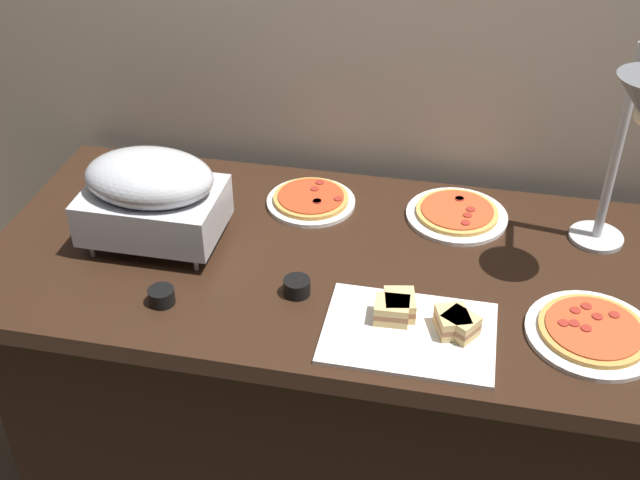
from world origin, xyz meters
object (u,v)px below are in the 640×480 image
(pizza_plate_front, at_px, (457,214))
(sauce_cup_near, at_px, (297,286))
(pizza_plate_raised_stand, at_px, (311,200))
(chafing_dish, at_px, (151,194))
(sauce_cup_far, at_px, (161,296))
(pizza_plate_center, at_px, (592,332))
(heat_lamp, at_px, (640,117))
(sandwich_platter, at_px, (416,324))

(pizza_plate_front, bearing_deg, sauce_cup_near, -130.91)
(pizza_plate_front, bearing_deg, pizza_plate_raised_stand, -178.09)
(sauce_cup_near, bearing_deg, chafing_dish, 161.38)
(pizza_plate_front, relative_size, sauce_cup_far, 4.42)
(pizza_plate_center, bearing_deg, pizza_plate_front, 128.13)
(pizza_plate_center, distance_m, sauce_cup_far, 0.99)
(pizza_plate_front, height_order, pizza_plate_raised_stand, same)
(chafing_dish, relative_size, pizza_plate_center, 1.16)
(pizza_plate_center, xyz_separation_m, pizza_plate_raised_stand, (-0.73, 0.41, 0.00))
(pizza_plate_center, bearing_deg, heat_lamp, 81.60)
(heat_lamp, distance_m, sandwich_platter, 0.66)
(pizza_plate_front, height_order, pizza_plate_center, same)
(pizza_plate_center, distance_m, sandwich_platter, 0.39)
(chafing_dish, distance_m, pizza_plate_raised_stand, 0.46)
(sandwich_platter, height_order, sauce_cup_near, sandwich_platter)
(chafing_dish, relative_size, pizza_plate_raised_stand, 1.40)
(chafing_dish, bearing_deg, pizza_plate_raised_stand, 35.99)
(chafing_dish, bearing_deg, pizza_plate_front, 19.65)
(sauce_cup_far, bearing_deg, heat_lamp, 17.78)
(pizza_plate_front, bearing_deg, sauce_cup_far, -142.40)
(pizza_plate_front, xyz_separation_m, pizza_plate_raised_stand, (-0.40, -0.01, 0.00))
(pizza_plate_center, distance_m, pizza_plate_raised_stand, 0.84)
(chafing_dish, relative_size, heat_lamp, 0.63)
(heat_lamp, xyz_separation_m, pizza_plate_center, (-0.04, -0.24, -0.42))
(pizza_plate_raised_stand, xyz_separation_m, sauce_cup_far, (-0.25, -0.49, 0.01))
(chafing_dish, distance_m, sauce_cup_near, 0.44)
(pizza_plate_raised_stand, bearing_deg, heat_lamp, -12.08)
(chafing_dish, distance_m, sauce_cup_far, 0.28)
(sandwich_platter, bearing_deg, pizza_plate_raised_stand, 126.36)
(sandwich_platter, xyz_separation_m, sauce_cup_far, (-0.60, -0.02, 0.00))
(heat_lamp, height_order, sandwich_platter, heat_lamp)
(heat_lamp, xyz_separation_m, sauce_cup_near, (-0.72, -0.23, -0.41))
(sauce_cup_far, bearing_deg, sauce_cup_near, 17.95)
(pizza_plate_raised_stand, relative_size, sauce_cup_far, 3.97)
(chafing_dish, distance_m, pizza_plate_center, 1.10)
(heat_lamp, relative_size, sandwich_platter, 1.43)
(pizza_plate_raised_stand, height_order, sandwich_platter, sandwich_platter)
(pizza_plate_center, bearing_deg, sauce_cup_near, 178.97)
(heat_lamp, relative_size, sauce_cup_near, 8.45)
(pizza_plate_center, bearing_deg, sauce_cup_far, -175.01)
(sauce_cup_far, bearing_deg, chafing_dish, 113.37)
(chafing_dish, height_order, sauce_cup_near, chafing_dish)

